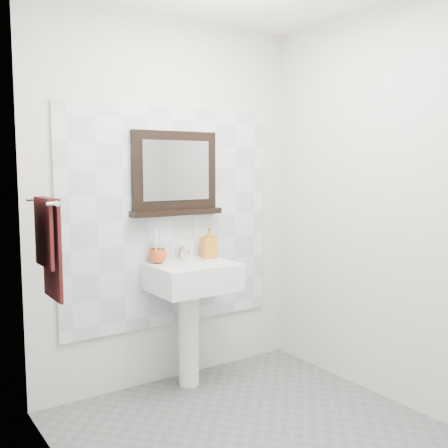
# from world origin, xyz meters

# --- Properties ---
(floor) EXTENTS (2.00, 2.20, 0.01)m
(floor) POSITION_xyz_m (0.00, 0.00, 0.00)
(floor) COLOR #5C5F62
(floor) RESTS_ON ground
(back_wall) EXTENTS (2.00, 0.01, 2.50)m
(back_wall) POSITION_xyz_m (0.00, 1.10, 1.25)
(back_wall) COLOR silver
(back_wall) RESTS_ON ground
(left_wall) EXTENTS (0.01, 2.20, 2.50)m
(left_wall) POSITION_xyz_m (-1.00, 0.00, 1.25)
(left_wall) COLOR silver
(left_wall) RESTS_ON ground
(right_wall) EXTENTS (0.01, 2.20, 2.50)m
(right_wall) POSITION_xyz_m (1.00, 0.00, 1.25)
(right_wall) COLOR silver
(right_wall) RESTS_ON ground
(splashback) EXTENTS (1.60, 0.02, 1.50)m
(splashback) POSITION_xyz_m (0.00, 1.09, 1.15)
(splashback) COLOR silver
(splashback) RESTS_ON back_wall
(pedestal_sink) EXTENTS (0.55, 0.44, 0.96)m
(pedestal_sink) POSITION_xyz_m (0.04, 0.87, 0.68)
(pedestal_sink) COLOR white
(pedestal_sink) RESTS_ON ground
(toothbrush_cup) EXTENTS (0.15, 0.15, 0.10)m
(toothbrush_cup) POSITION_xyz_m (-0.15, 1.00, 0.91)
(toothbrush_cup) COLOR #CD4818
(toothbrush_cup) RESTS_ON pedestal_sink
(toothbrushes) EXTENTS (0.05, 0.04, 0.21)m
(toothbrushes) POSITION_xyz_m (-0.16, 1.00, 0.98)
(toothbrushes) COLOR white
(toothbrushes) RESTS_ON toothbrush_cup
(soap_dispenser) EXTENTS (0.11, 0.12, 0.22)m
(soap_dispenser) POSITION_xyz_m (0.24, 0.99, 0.97)
(soap_dispenser) COLOR #C35C16
(soap_dispenser) RESTS_ON pedestal_sink
(framed_mirror) EXTENTS (0.67, 0.11, 0.57)m
(framed_mirror) POSITION_xyz_m (0.02, 1.06, 1.44)
(framed_mirror) COLOR black
(framed_mirror) RESTS_ON back_wall
(towel_bar) EXTENTS (0.07, 0.40, 0.03)m
(towel_bar) POSITION_xyz_m (-0.95, 0.72, 1.32)
(towel_bar) COLOR silver
(towel_bar) RESTS_ON left_wall
(hand_towel) EXTENTS (0.06, 0.30, 0.55)m
(hand_towel) POSITION_xyz_m (-0.94, 0.72, 1.11)
(hand_towel) COLOR black
(hand_towel) RESTS_ON towel_bar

